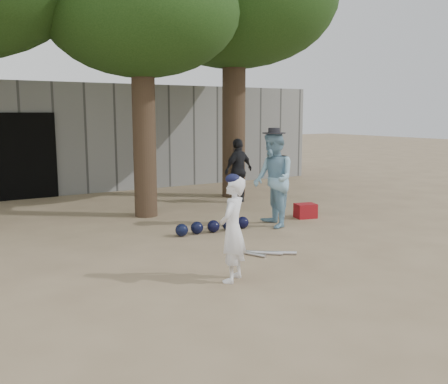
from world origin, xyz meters
TOP-DOWN VIEW (x-y plane):
  - ground at (0.00, 0.00)m, footprint 70.00×70.00m
  - boy_player at (-0.08, -0.32)m, footprint 0.60×0.57m
  - spectator_blue at (2.30, 1.96)m, footprint 0.91×1.05m
  - spectator_dark at (3.21, 4.57)m, footprint 0.99×0.61m
  - red_bag at (3.38, 2.25)m, footprint 0.49×0.41m
  - back_building at (-0.00, 10.33)m, footprint 16.00×5.24m
  - helmet_row at (1.07, 2.15)m, footprint 1.51×0.30m
  - bat_pile at (0.95, 0.50)m, footprint 0.83×0.81m

SIDE VIEW (x-z plane):
  - ground at x=0.00m, z-range 0.00..0.00m
  - bat_pile at x=0.95m, z-range 0.00..0.06m
  - helmet_row at x=1.07m, z-range 0.00..0.23m
  - red_bag at x=3.38m, z-range 0.00..0.30m
  - boy_player at x=-0.08m, z-range 0.00..1.38m
  - spectator_dark at x=3.21m, z-range 0.00..1.58m
  - spectator_blue at x=2.30m, z-range 0.00..1.84m
  - back_building at x=0.00m, z-range 0.00..3.00m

